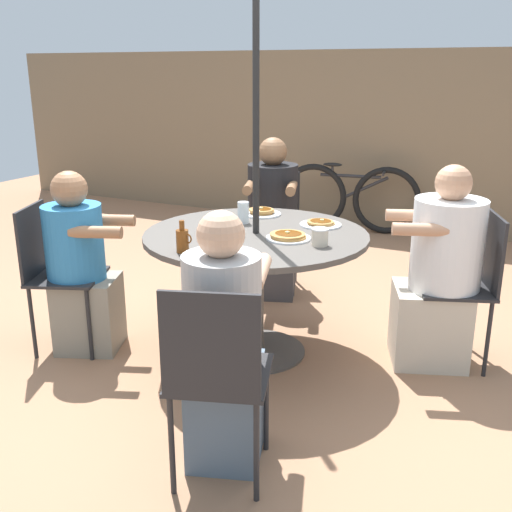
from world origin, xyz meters
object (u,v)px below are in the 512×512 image
at_px(diner_south, 272,225).
at_px(pancake_plate_c, 288,236).
at_px(pancake_plate_b, 223,235).
at_px(pancake_plate_a, 321,224).
at_px(drinking_glass_a, 243,213).
at_px(syrup_bottle, 183,240).
at_px(coffee_cup, 320,237).
at_px(patio_chair_north, 217,371).
at_px(diner_west, 81,270).
at_px(patio_chair_east, 470,279).
at_px(diner_north, 224,351).
at_px(bicycle, 350,198).
at_px(patio_chair_south, 274,221).
at_px(patio_table, 256,251).
at_px(diner_east, 439,277).
at_px(pancake_plate_d, 262,212).
at_px(patio_chair_west, 54,267).

xyz_separation_m(diner_south, pancake_plate_c, (0.56, -1.04, 0.24)).
height_order(pancake_plate_b, pancake_plate_c, same).
bearing_deg(pancake_plate_a, drinking_glass_a, -162.18).
distance_m(pancake_plate_b, syrup_bottle, 0.34).
height_order(syrup_bottle, coffee_cup, syrup_bottle).
xyz_separation_m(patio_chair_north, drinking_glass_a, (-0.55, 1.33, 0.30)).
relative_size(diner_west, syrup_bottle, 6.56).
bearing_deg(syrup_bottle, diner_west, 171.65).
bearing_deg(diner_south, pancake_plate_c, 99.42).
bearing_deg(patio_chair_east, diner_west, 90.87).
height_order(diner_west, pancake_plate_a, diner_west).
bearing_deg(diner_north, coffee_cup, 66.20).
height_order(pancake_plate_c, drinking_glass_a, drinking_glass_a).
distance_m(pancake_plate_a, bicycle, 2.79).
height_order(patio_chair_south, drinking_glass_a, patio_chair_south).
bearing_deg(pancake_plate_c, diner_west, -163.97).
xyz_separation_m(diner_south, pancake_plate_b, (0.22, -1.17, 0.24)).
bearing_deg(pancake_plate_c, pancake_plate_b, -160.04).
bearing_deg(diner_south, diner_west, 46.37).
height_order(patio_table, diner_east, diner_east).
bearing_deg(patio_chair_south, patio_table, 90.00).
height_order(diner_north, diner_west, diner_north).
relative_size(diner_east, diner_west, 1.06).
xyz_separation_m(diner_north, patio_chair_south, (-0.73, 2.16, -0.01)).
distance_m(patio_chair_north, pancake_plate_d, 1.69).
bearing_deg(coffee_cup, patio_table, 168.49).
distance_m(diner_east, patio_chair_south, 1.60).
height_order(diner_south, diner_west, diner_south).
xyz_separation_m(patio_table, patio_chair_east, (1.15, 0.41, -0.13)).
height_order(pancake_plate_c, syrup_bottle, syrup_bottle).
relative_size(coffee_cup, bicycle, 0.06).
distance_m(patio_chair_west, pancake_plate_d, 1.33).
xyz_separation_m(patio_table, diner_south, (-0.34, 1.00, -0.11)).
distance_m(patio_table, bicycle, 3.04).
bearing_deg(pancake_plate_a, patio_chair_east, 6.26).
xyz_separation_m(syrup_bottle, bicycle, (-0.17, 3.52, -0.46)).
bearing_deg(patio_chair_north, patio_chair_west, 136.72).
xyz_separation_m(patio_table, pancake_plate_d, (-0.16, 0.42, 0.13)).
relative_size(diner_west, coffee_cup, 11.70).
height_order(diner_east, diner_south, diner_south).
xyz_separation_m(patio_chair_south, pancake_plate_d, (0.24, -0.74, 0.25)).
height_order(pancake_plate_b, bicycle, pancake_plate_b).
distance_m(patio_table, patio_chair_east, 1.23).
bearing_deg(diner_west, patio_chair_north, 38.76).
bearing_deg(patio_chair_south, pancake_plate_c, 98.24).
distance_m(diner_south, pancake_plate_b, 1.21).
xyz_separation_m(patio_chair_north, pancake_plate_a, (-0.10, 1.48, 0.25)).
bearing_deg(pancake_plate_d, bicycle, 94.14).
height_order(patio_chair_north, bicycle, patio_chair_north).
bearing_deg(pancake_plate_a, patio_chair_north, -86.03).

